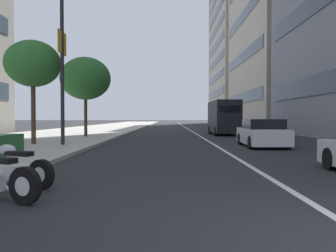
% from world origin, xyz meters
% --- Properties ---
extents(sidewalk_right_plaza, '(160.00, 10.07, 0.15)m').
position_xyz_m(sidewalk_right_plaza, '(30.00, 11.09, 0.07)').
color(sidewalk_right_plaza, '#B2ADA3').
rests_on(sidewalk_right_plaza, ground).
extents(lane_centre_stripe, '(110.00, 0.16, 0.01)m').
position_xyz_m(lane_centre_stripe, '(35.00, 0.00, 0.00)').
color(lane_centre_stripe, silver).
rests_on(lane_centre_stripe, ground).
extents(motorcycle_under_tarp, '(1.05, 2.06, 1.46)m').
position_xyz_m(motorcycle_under_tarp, '(3.79, 5.79, 0.43)').
color(motorcycle_under_tarp, black).
rests_on(motorcycle_under_tarp, ground).
extents(car_lead_in_lane, '(4.15, 1.98, 1.39)m').
position_xyz_m(car_lead_in_lane, '(13.63, -2.25, 0.65)').
color(car_lead_in_lane, silver).
rests_on(car_lead_in_lane, ground).
extents(delivery_van_ahead, '(5.60, 2.11, 2.87)m').
position_xyz_m(delivery_van_ahead, '(25.60, -2.21, 1.52)').
color(delivery_van_ahead, black).
rests_on(delivery_van_ahead, ground).
extents(street_lamp_with_banners, '(1.26, 2.65, 8.14)m').
position_xyz_m(street_lamp_with_banners, '(13.09, 7.23, 5.09)').
color(street_lamp_with_banners, '#232326').
rests_on(street_lamp_with_banners, sidewalk_right_plaza).
extents(street_tree_far_plaza, '(2.70, 2.70, 5.13)m').
position_xyz_m(street_tree_far_plaza, '(13.41, 9.17, 4.11)').
color(street_tree_far_plaza, '#473323').
rests_on(street_tree_far_plaza, sidewalk_right_plaza).
extents(street_tree_near_plaza_corner, '(3.48, 3.48, 5.52)m').
position_xyz_m(street_tree_near_plaza_corner, '(20.29, 8.27, 4.18)').
color(street_tree_near_plaza_corner, '#473323').
rests_on(street_tree_near_plaza_corner, sidewalk_right_plaza).
extents(office_tower_far_left_down_avenue, '(27.21, 18.56, 41.46)m').
position_xyz_m(office_tower_far_left_down_avenue, '(73.98, -17.29, 20.73)').
color(office_tower_far_left_down_avenue, beige).
rests_on(office_tower_far_left_down_avenue, ground).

